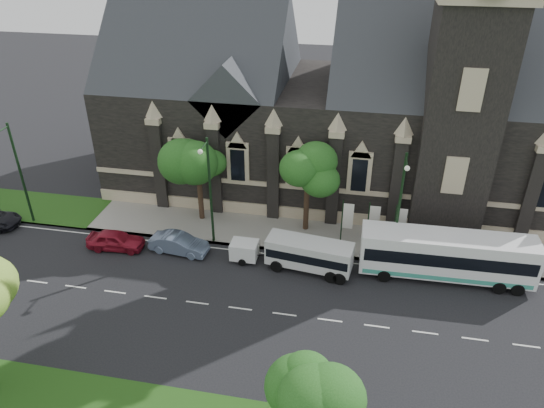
% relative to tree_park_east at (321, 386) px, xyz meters
% --- Properties ---
extents(ground, '(160.00, 160.00, 0.00)m').
position_rel_tree_park_east_xyz_m(ground, '(-6.18, 9.32, -4.62)').
color(ground, black).
rests_on(ground, ground).
extents(sidewalk, '(80.00, 5.00, 0.15)m').
position_rel_tree_park_east_xyz_m(sidewalk, '(-6.18, 18.82, -4.54)').
color(sidewalk, gray).
rests_on(sidewalk, ground).
extents(museum, '(40.00, 17.70, 29.90)m').
position_rel_tree_park_east_xyz_m(museum, '(-1.06, 28.10, 3.55)').
color(museum, black).
rests_on(museum, ground).
extents(tree_park_east, '(3.40, 3.40, 6.28)m').
position_rel_tree_park_east_xyz_m(tree_park_east, '(0.00, 0.00, 0.00)').
color(tree_park_east, black).
rests_on(tree_park_east, ground).
extents(tree_walk_right, '(4.08, 4.08, 7.80)m').
position_rel_tree_park_east_xyz_m(tree_walk_right, '(-2.96, 20.04, 1.20)').
color(tree_walk_right, black).
rests_on(tree_walk_right, ground).
extents(tree_walk_left, '(3.91, 3.91, 7.64)m').
position_rel_tree_park_east_xyz_m(tree_walk_left, '(-11.97, 20.03, 1.12)').
color(tree_walk_left, black).
rests_on(tree_walk_left, ground).
extents(street_lamp_near, '(0.36, 1.88, 9.00)m').
position_rel_tree_park_east_xyz_m(street_lamp_near, '(3.82, 16.42, 0.49)').
color(street_lamp_near, black).
rests_on(street_lamp_near, ground).
extents(street_lamp_mid, '(0.36, 1.88, 9.00)m').
position_rel_tree_park_east_xyz_m(street_lamp_mid, '(-10.18, 16.42, 0.49)').
color(street_lamp_mid, black).
rests_on(street_lamp_mid, ground).
extents(street_lamp_far, '(0.36, 1.88, 9.00)m').
position_rel_tree_park_east_xyz_m(street_lamp_far, '(-26.18, 16.42, 0.49)').
color(street_lamp_far, black).
rests_on(street_lamp_far, ground).
extents(banner_flag_left, '(0.90, 0.10, 4.00)m').
position_rel_tree_park_east_xyz_m(banner_flag_left, '(0.11, 18.32, -2.24)').
color(banner_flag_left, black).
rests_on(banner_flag_left, ground).
extents(banner_flag_center, '(0.90, 0.10, 4.00)m').
position_rel_tree_park_east_xyz_m(banner_flag_center, '(2.11, 18.32, -2.24)').
color(banner_flag_center, black).
rests_on(banner_flag_center, ground).
extents(banner_flag_right, '(0.90, 0.10, 4.00)m').
position_rel_tree_park_east_xyz_m(banner_flag_right, '(4.11, 18.32, -2.24)').
color(banner_flag_right, black).
rests_on(banner_flag_right, ground).
extents(tour_coach, '(12.09, 2.98, 3.51)m').
position_rel_tree_park_east_xyz_m(tour_coach, '(7.45, 15.42, -2.70)').
color(tour_coach, white).
rests_on(tour_coach, ground).
extents(shuttle_bus, '(6.48, 2.96, 2.42)m').
position_rel_tree_park_east_xyz_m(shuttle_bus, '(-2.20, 14.48, -3.21)').
color(shuttle_bus, silver).
rests_on(shuttle_bus, ground).
extents(box_trailer, '(2.93, 1.72, 1.56)m').
position_rel_tree_park_east_xyz_m(box_trailer, '(-7.17, 14.75, -3.73)').
color(box_trailer, silver).
rests_on(box_trailer, ground).
extents(sedan, '(4.75, 2.07, 1.52)m').
position_rel_tree_park_east_xyz_m(sedan, '(-12.40, 14.81, -3.86)').
color(sedan, slate).
rests_on(sedan, ground).
extents(car_far_red, '(4.56, 2.09, 1.52)m').
position_rel_tree_park_east_xyz_m(car_far_red, '(-17.44, 14.35, -3.86)').
color(car_far_red, maroon).
rests_on(car_far_red, ground).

